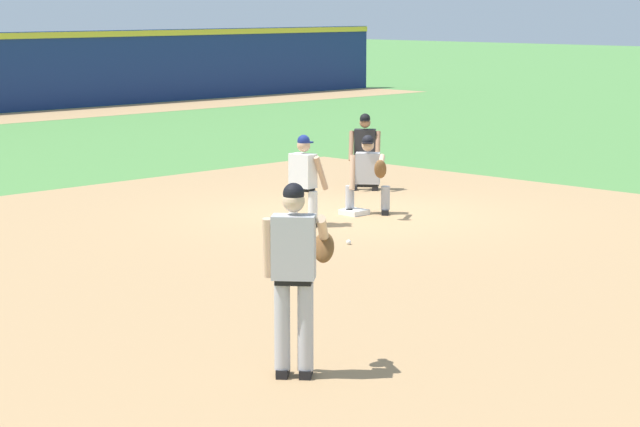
{
  "coord_description": "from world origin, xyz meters",
  "views": [
    {
      "loc": [
        -15.07,
        -14.08,
        3.48
      ],
      "look_at": [
        -5.02,
        -4.15,
        1.11
      ],
      "focal_mm": 70.0,
      "sensor_mm": 36.0,
      "label": 1
    }
  ],
  "objects_px": {
    "first_base_bag": "(354,212)",
    "first_baseman": "(369,172)",
    "umpire": "(365,149)",
    "pitcher": "(296,267)",
    "baseball": "(349,242)",
    "baserunner": "(304,177)"
  },
  "relations": [
    {
      "from": "baseball",
      "to": "umpire",
      "type": "height_order",
      "value": "umpire"
    },
    {
      "from": "baseball",
      "to": "umpire",
      "type": "distance_m",
      "value": 5.54
    },
    {
      "from": "pitcher",
      "to": "umpire",
      "type": "xyz_separation_m",
      "value": [
        9.34,
        7.71,
        -0.27
      ]
    },
    {
      "from": "baserunner",
      "to": "umpire",
      "type": "distance_m",
      "value": 4.06
    },
    {
      "from": "first_baseman",
      "to": "baserunner",
      "type": "xyz_separation_m",
      "value": [
        -1.51,
        0.02,
        0.06
      ]
    },
    {
      "from": "baseball",
      "to": "pitcher",
      "type": "height_order",
      "value": "pitcher"
    },
    {
      "from": "pitcher",
      "to": "first_baseman",
      "type": "bearing_deg",
      "value": 38.21
    },
    {
      "from": "first_base_bag",
      "to": "pitcher",
      "type": "xyz_separation_m",
      "value": [
        -7.13,
        -5.91,
        1.01
      ]
    },
    {
      "from": "first_baseman",
      "to": "umpire",
      "type": "height_order",
      "value": "umpire"
    },
    {
      "from": "pitcher",
      "to": "umpire",
      "type": "relative_size",
      "value": 1.27
    },
    {
      "from": "pitcher",
      "to": "baserunner",
      "type": "distance_m",
      "value": 8.17
    },
    {
      "from": "pitcher",
      "to": "first_base_bag",
      "type": "bearing_deg",
      "value": 39.68
    },
    {
      "from": "first_base_bag",
      "to": "first_baseman",
      "type": "distance_m",
      "value": 0.73
    },
    {
      "from": "umpire",
      "to": "first_baseman",
      "type": "bearing_deg",
      "value": -136.15
    },
    {
      "from": "baseball",
      "to": "umpire",
      "type": "xyz_separation_m",
      "value": [
        4.2,
        3.54,
        0.76
      ]
    },
    {
      "from": "pitcher",
      "to": "first_baseman",
      "type": "distance_m",
      "value": 9.29
    },
    {
      "from": "baseball",
      "to": "first_baseman",
      "type": "height_order",
      "value": "first_baseman"
    },
    {
      "from": "first_base_bag",
      "to": "baserunner",
      "type": "distance_m",
      "value": 1.54
    },
    {
      "from": "pitcher",
      "to": "first_baseman",
      "type": "relative_size",
      "value": 1.39
    },
    {
      "from": "umpire",
      "to": "pitcher",
      "type": "bearing_deg",
      "value": -140.47
    },
    {
      "from": "first_base_bag",
      "to": "first_baseman",
      "type": "height_order",
      "value": "first_baseman"
    },
    {
      "from": "pitcher",
      "to": "baserunner",
      "type": "xyz_separation_m",
      "value": [
        5.79,
        5.76,
        -0.27
      ]
    }
  ]
}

